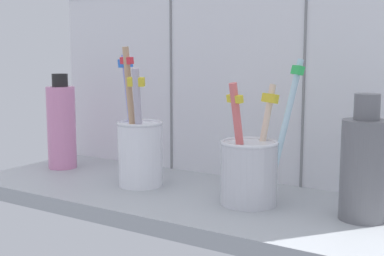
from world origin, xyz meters
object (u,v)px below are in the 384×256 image
toothbrush_cup_left (140,148)px  soap_bottle (61,125)px  toothbrush_cup_right (251,168)px  ceramic_vase (364,166)px

toothbrush_cup_left → soap_bottle: bearing=172.8°
toothbrush_cup_left → toothbrush_cup_right: 16.63cm
toothbrush_cup_left → toothbrush_cup_right: toothbrush_cup_left is taller
toothbrush_cup_right → toothbrush_cup_left: bearing=-179.3°
toothbrush_cup_right → soap_bottle: bearing=176.7°
toothbrush_cup_right → soap_bottle: (-33.98, 1.98, 2.34)cm
toothbrush_cup_left → ceramic_vase: (29.67, 1.31, 0.80)cm
toothbrush_cup_right → ceramic_vase: toothbrush_cup_right is taller
toothbrush_cup_left → ceramic_vase: toothbrush_cup_left is taller
ceramic_vase → soap_bottle: size_ratio=0.93×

